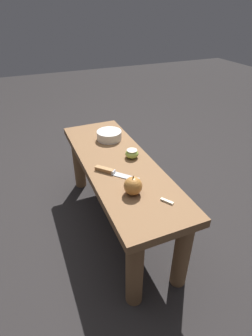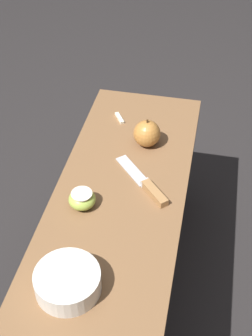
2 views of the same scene
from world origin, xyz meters
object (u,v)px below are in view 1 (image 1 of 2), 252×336
wooden_bench (119,178)px  knife (110,172)px  bowl (109,135)px  apple_whole (133,186)px  apple_cut (132,154)px

wooden_bench → knife: knife is taller
knife → bowl: bowl is taller
knife → wooden_bench: bearing=95.3°
apple_whole → wooden_bench: bearing=-7.6°
wooden_bench → bowl: 0.29m
wooden_bench → bowl: bowl is taller
wooden_bench → apple_cut: bearing=-78.5°
knife → bowl: size_ratio=1.28×
knife → apple_whole: size_ratio=2.07×
apple_whole → bowl: 0.53m
wooden_bench → bowl: bearing=-9.9°
knife → apple_cut: 0.18m
apple_whole → apple_cut: 0.30m
apple_cut → wooden_bench: bearing=101.5°
wooden_bench → apple_cut: size_ratio=15.01×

